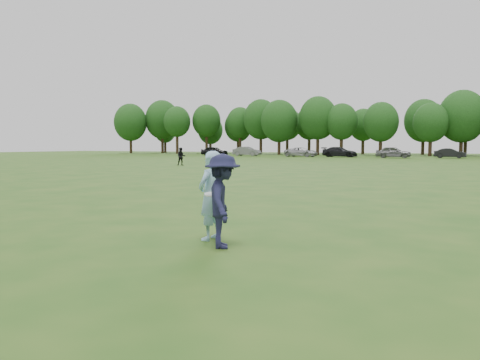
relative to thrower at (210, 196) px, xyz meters
The scene contains 12 objects.
ground 1.33m from the thrower, ahead, with size 200.00×200.00×0.00m, color #224C15.
thrower is the anchor object (origin of this frame).
defender 0.74m from the thrower, 43.96° to the right, with size 1.07×0.61×1.65m, color #1A1B3A.
player_far_a 32.52m from the thrower, 123.73° to the left, with size 0.76×0.59×1.57m, color black.
car_a 69.25m from the thrower, 118.65° to the left, with size 1.81×4.50×1.53m, color black.
car_b 66.89m from the thrower, 114.16° to the left, with size 1.59×4.57×1.50m, color slate.
car_c 62.78m from the thrower, 106.58° to the left, with size 2.33×5.05×1.40m, color #AEADB2.
car_d 61.98m from the thrower, 101.35° to the left, with size 2.09×5.14×1.49m, color black.
car_e 58.93m from the thrower, 94.25° to the left, with size 1.86×4.63×1.58m, color slate.
car_f 61.31m from the thrower, 87.53° to the left, with size 1.40×4.02×1.33m, color black.
disc_in_play 0.36m from the thrower, 56.97° to the right, with size 0.33×0.33×0.09m.
treeline 77.05m from the thrower, 87.14° to the left, with size 130.35×18.39×11.74m.
Camera 1 is at (3.29, -7.57, 1.81)m, focal length 35.00 mm.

